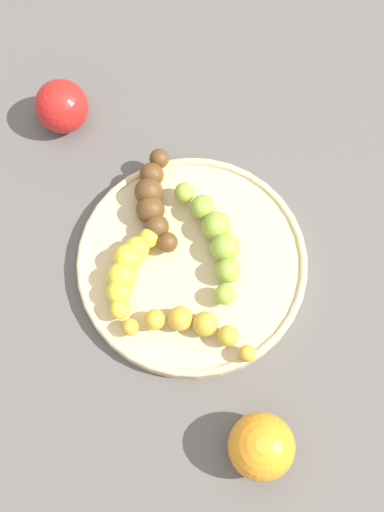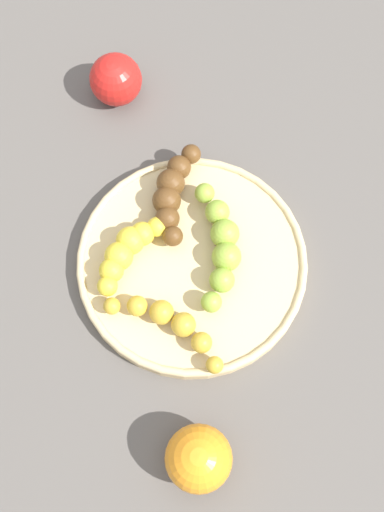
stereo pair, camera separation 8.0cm
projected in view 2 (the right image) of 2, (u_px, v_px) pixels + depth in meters
ground_plane at (192, 266)px, 0.84m from camera, size 2.40×2.40×0.00m
fruit_bowl at (192, 263)px, 0.83m from camera, size 0.29×0.29×0.02m
banana_spotted at (170, 323)px, 0.78m from camera, size 0.07×0.16×0.03m
banana_green at (221, 245)px, 0.81m from camera, size 0.16×0.08×0.04m
banana_overripe at (172, 192)px, 0.83m from camera, size 0.14×0.05×0.04m
banana_yellow at (127, 252)px, 0.81m from camera, size 0.12×0.07×0.04m
apple_red at (116, 80)px, 0.89m from camera, size 0.07×0.07×0.07m
orange_fruit at (199, 458)px, 0.72m from camera, size 0.08×0.08×0.08m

